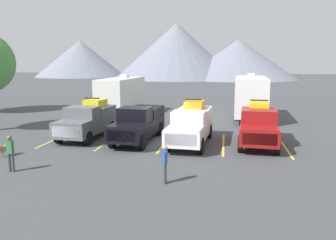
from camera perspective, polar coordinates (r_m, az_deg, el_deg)
ground_plane at (r=20.76m, az=-0.62°, el=-3.91°), size 240.00×240.00×0.00m
pickup_truck_a at (r=22.89m, az=-13.06°, el=0.03°), size 2.47×5.34×2.50m
pickup_truck_b at (r=21.42m, az=-4.83°, el=-0.43°), size 2.38×5.93×2.16m
pickup_truck_c at (r=20.67m, az=3.83°, el=-0.66°), size 2.41×6.00×2.60m
pickup_truck_d at (r=20.96m, az=14.68°, el=-0.74°), size 2.48×5.36×2.59m
lot_stripe_a at (r=23.33m, az=-17.65°, el=-2.84°), size 0.12×5.50×0.01m
lot_stripe_b at (r=21.98m, az=-9.48°, el=-3.26°), size 0.12×5.50×0.01m
lot_stripe_c at (r=21.13m, az=-0.44°, el=-3.65°), size 0.12×5.50×0.01m
lot_stripe_d at (r=20.84m, az=9.10°, el=-3.96°), size 0.12×5.50×0.01m
lot_stripe_e at (r=21.13m, az=18.65°, el=-4.17°), size 0.12×5.50×0.01m
camper_trailer_a at (r=31.64m, az=-7.70°, el=4.26°), size 2.69×8.44×3.66m
camper_trailer_b at (r=30.07m, az=13.45°, el=3.97°), size 2.87×8.94×3.83m
person_a at (r=13.94m, az=-0.52°, el=-6.80°), size 0.22×0.35×1.60m
person_b at (r=16.86m, az=-24.53°, el=-4.66°), size 0.37×0.23×1.66m
dog at (r=19.78m, az=-25.41°, el=-4.19°), size 0.46×0.99×0.69m
mountain_ridge at (r=99.95m, az=8.11°, el=10.54°), size 127.44×38.28×15.37m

